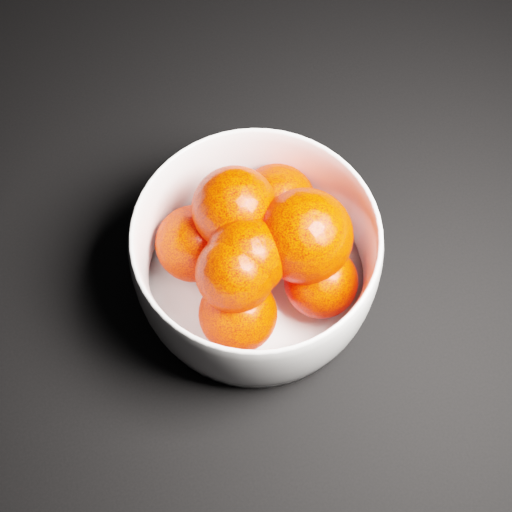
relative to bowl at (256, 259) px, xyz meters
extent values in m
cube|color=black|center=(0.06, 0.11, -0.05)|extent=(3.00, 3.00, 0.00)
cylinder|color=silver|center=(0.00, 0.00, -0.04)|extent=(0.18, 0.18, 0.01)
sphere|color=#FF1C00|center=(0.03, 0.05, -0.01)|extent=(0.07, 0.07, 0.07)
sphere|color=#FF1C00|center=(-0.04, 0.03, -0.01)|extent=(0.06, 0.06, 0.06)
sphere|color=#FF1C00|center=(-0.03, -0.04, -0.01)|extent=(0.06, 0.06, 0.06)
sphere|color=#FF1C00|center=(0.04, -0.03, -0.01)|extent=(0.06, 0.06, 0.06)
sphere|color=#FF1C00|center=(-0.01, 0.03, 0.03)|extent=(0.07, 0.07, 0.07)
sphere|color=#FF1C00|center=(-0.02, -0.02, 0.03)|extent=(0.06, 0.06, 0.06)
sphere|color=#FF1C00|center=(0.04, -0.01, 0.03)|extent=(0.07, 0.07, 0.07)
sphere|color=#FF1C00|center=(-0.01, -0.01, 0.03)|extent=(0.06, 0.06, 0.06)
camera|label=1|loc=(-0.07, -0.23, 0.51)|focal=50.00mm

